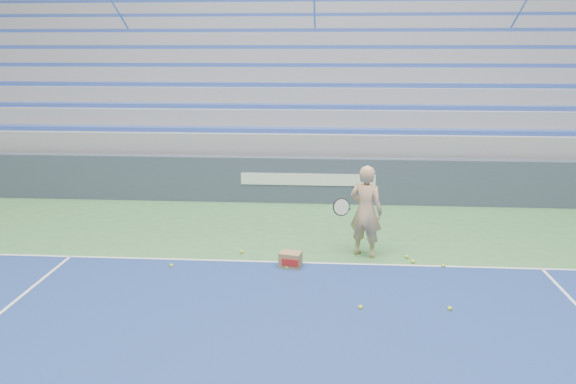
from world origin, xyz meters
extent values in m
cube|color=white|center=(0.00, 11.88, 0.01)|extent=(10.97, 0.05, 0.00)
cube|color=#394257|center=(0.00, 15.88, 0.55)|extent=(30.00, 0.30, 1.10)
cube|color=white|center=(0.00, 15.72, 0.60)|extent=(3.20, 0.02, 0.28)
cube|color=gray|center=(0.00, 20.43, 0.55)|extent=(30.00, 8.50, 1.10)
cube|color=gray|center=(0.00, 20.43, 1.35)|extent=(30.00, 8.50, 0.50)
cube|color=#304DAE|center=(0.00, 16.56, 1.66)|extent=(29.60, 0.42, 0.11)
cube|color=gray|center=(0.00, 20.86, 1.85)|extent=(30.00, 7.65, 0.50)
cube|color=#304DAE|center=(0.00, 17.41, 2.16)|extent=(29.60, 0.42, 0.11)
cube|color=gray|center=(0.00, 21.28, 2.35)|extent=(30.00, 6.80, 0.50)
cube|color=#304DAE|center=(0.00, 18.26, 2.66)|extent=(29.60, 0.42, 0.11)
cube|color=gray|center=(0.00, 21.71, 2.85)|extent=(30.00, 5.95, 0.50)
cube|color=#304DAE|center=(0.00, 19.11, 3.16)|extent=(29.60, 0.42, 0.11)
cube|color=gray|center=(0.00, 22.13, 3.35)|extent=(30.00, 5.10, 0.50)
cube|color=#304DAE|center=(0.00, 19.96, 3.66)|extent=(29.60, 0.42, 0.11)
cube|color=gray|center=(0.00, 22.56, 3.85)|extent=(30.00, 4.25, 0.50)
cube|color=#304DAE|center=(0.00, 20.81, 4.15)|extent=(29.60, 0.42, 0.11)
cube|color=gray|center=(0.00, 22.98, 4.35)|extent=(30.00, 3.40, 0.50)
cube|color=#304DAE|center=(0.00, 21.66, 4.65)|extent=(29.60, 0.42, 0.11)
cube|color=gray|center=(0.00, 23.41, 4.85)|extent=(30.00, 2.55, 0.50)
cube|color=#304DAE|center=(0.00, 22.51, 5.15)|extent=(29.60, 0.42, 0.11)
cube|color=gray|center=(0.00, 24.98, 3.65)|extent=(31.00, 0.40, 7.30)
cylinder|color=#367ABE|center=(-6.00, 20.43, 4.60)|extent=(0.05, 8.53, 5.04)
cylinder|color=#367ABE|center=(0.00, 20.43, 4.60)|extent=(0.05, 8.53, 5.04)
cylinder|color=#367ABE|center=(6.00, 20.43, 4.60)|extent=(0.05, 8.53, 5.04)
imported|color=tan|center=(1.15, 12.36, 0.83)|extent=(0.71, 0.61, 1.66)
cylinder|color=black|center=(0.80, 12.11, 0.95)|extent=(0.12, 0.27, 0.08)
cylinder|color=beige|center=(0.70, 11.83, 1.05)|extent=(0.29, 0.16, 0.28)
torus|color=black|center=(0.70, 11.83, 1.05)|extent=(0.31, 0.18, 0.30)
cube|color=olive|center=(-0.14, 11.70, 0.13)|extent=(0.40, 0.33, 0.27)
cube|color=#B21E19|center=(-0.14, 11.56, 0.13)|extent=(0.28, 0.07, 0.12)
sphere|color=#C8E02D|center=(1.90, 12.24, 0.03)|extent=(0.07, 0.07, 0.07)
sphere|color=#C8E02D|center=(0.97, 10.17, 0.03)|extent=(0.07, 0.07, 0.07)
sphere|color=#C8E02D|center=(-0.19, 11.60, 0.03)|extent=(0.07, 0.07, 0.07)
sphere|color=#C8E02D|center=(-1.07, 12.29, 0.03)|extent=(0.07, 0.07, 0.07)
sphere|color=#C8E02D|center=(1.97, 12.03, 0.03)|extent=(0.07, 0.07, 0.07)
sphere|color=#C8E02D|center=(-2.17, 11.54, 0.03)|extent=(0.07, 0.07, 0.07)
sphere|color=#C8E02D|center=(2.46, 11.86, 0.03)|extent=(0.07, 0.07, 0.07)
sphere|color=#C8E02D|center=(2.24, 10.22, 0.03)|extent=(0.07, 0.07, 0.07)
camera|label=1|loc=(0.45, 2.75, 3.65)|focal=35.00mm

